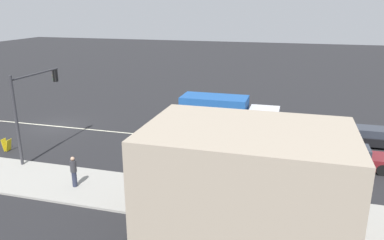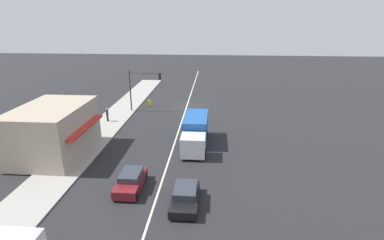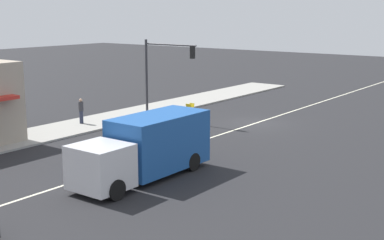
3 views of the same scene
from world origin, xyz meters
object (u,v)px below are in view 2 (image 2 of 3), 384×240
traffic_signal_main (140,84)px  pedestrian (107,114)px  suv_black (185,196)px  delivery_truck (195,131)px  sedan_maroon (131,181)px  warning_aframe_sign (149,103)px

traffic_signal_main → pedestrian: 6.46m
pedestrian → suv_black: size_ratio=0.42×
pedestrian → traffic_signal_main: bearing=-123.3°
pedestrian → delivery_truck: bearing=151.9°
delivery_truck → sedan_maroon: delivery_truck is taller
delivery_truck → suv_black: size_ratio=1.83×
warning_aframe_sign → suv_black: (-7.86, 24.23, 0.21)m
warning_aframe_sign → suv_black: 25.48m
traffic_signal_main → delivery_truck: traffic_signal_main is taller
pedestrian → delivery_truck: 13.04m
traffic_signal_main → delivery_truck: bearing=127.2°
warning_aframe_sign → sedan_maroon: 22.79m
sedan_maroon → delivery_truck: bearing=-116.6°
pedestrian → delivery_truck: size_ratio=0.23×
delivery_truck → suv_black: (0.00, 10.49, -0.83)m
pedestrian → warning_aframe_sign: bearing=-115.6°
warning_aframe_sign → pedestrian: bearing=64.4°
warning_aframe_sign → delivery_truck: (-7.86, 13.75, 1.04)m
delivery_truck → suv_black: delivery_truck is taller
warning_aframe_sign → delivery_truck: bearing=119.8°
pedestrian → suv_black: bearing=124.7°
traffic_signal_main → pedestrian: bearing=56.7°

